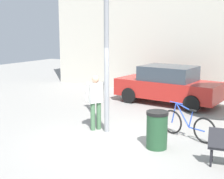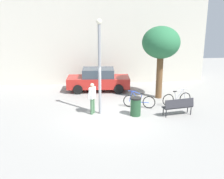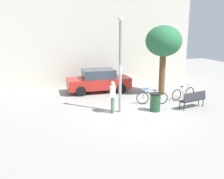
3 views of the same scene
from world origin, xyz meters
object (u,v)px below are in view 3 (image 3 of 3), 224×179
object	(u,v)px
person_by_lamppost	(113,95)
lamppost	(120,60)
park_bench	(193,99)
bicycle_silver	(183,93)
trash_bin	(155,102)
bicycle_blue	(152,98)
parked_car_red	(99,81)
plaza_tree	(164,42)

from	to	relation	value
person_by_lamppost	lamppost	bearing A→B (deg)	-2.01
park_bench	bicycle_silver	distance (m)	1.72
trash_bin	person_by_lamppost	bearing A→B (deg)	167.61
lamppost	person_by_lamppost	world-z (taller)	lamppost
bicycle_blue	park_bench	bearing A→B (deg)	-38.29
lamppost	person_by_lamppost	size ratio (longest dim) A/B	2.93
person_by_lamppost	bicycle_blue	bearing A→B (deg)	14.37
bicycle_blue	trash_bin	distance (m)	1.24
person_by_lamppost	trash_bin	distance (m)	2.32
lamppost	person_by_lamppost	bearing A→B (deg)	177.99
park_bench	person_by_lamppost	bearing A→B (deg)	170.62
parked_car_red	trash_bin	distance (m)	5.20
lamppost	parked_car_red	distance (m)	4.88
bicycle_silver	trash_bin	xyz separation A→B (m)	(-2.69, -1.39, 0.11)
lamppost	person_by_lamppost	distance (m)	1.83
person_by_lamppost	trash_bin	bearing A→B (deg)	-12.39
lamppost	bicycle_blue	world-z (taller)	lamppost
parked_car_red	trash_bin	bearing A→B (deg)	-71.43
person_by_lamppost	park_bench	distance (m)	4.49
trash_bin	lamppost	bearing A→B (deg)	165.38
bicycle_blue	trash_bin	size ratio (longest dim) A/B	1.78
bicycle_blue	bicycle_silver	bearing A→B (deg)	5.82
person_by_lamppost	bicycle_blue	size ratio (longest dim) A/B	0.96
park_bench	bicycle_blue	world-z (taller)	bicycle_blue
lamppost	park_bench	xyz separation A→B (m)	(4.01, -0.71, -2.21)
plaza_tree	trash_bin	xyz separation A→B (m)	(-2.03, -2.89, -2.89)
plaza_tree	bicycle_blue	world-z (taller)	plaza_tree
parked_car_red	trash_bin	world-z (taller)	parked_car_red
person_by_lamppost	parked_car_red	distance (m)	4.48
bicycle_blue	parked_car_red	xyz separation A→B (m)	(-2.07, 3.76, 0.39)
park_bench	trash_bin	distance (m)	2.21
person_by_lamppost	park_bench	size ratio (longest dim) A/B	1.01
plaza_tree	bicycle_silver	size ratio (longest dim) A/B	2.48
parked_car_red	plaza_tree	bearing A→B (deg)	-28.88
park_bench	trash_bin	xyz separation A→B (m)	(-2.20, 0.24, -0.05)
bicycle_silver	plaza_tree	bearing A→B (deg)	113.89
plaza_tree	trash_bin	world-z (taller)	plaza_tree
park_bench	trash_bin	world-z (taller)	trash_bin
parked_car_red	park_bench	bearing A→B (deg)	-53.31
lamppost	park_bench	bearing A→B (deg)	-10.11
lamppost	park_bench	world-z (taller)	lamppost
park_bench	bicycle_silver	bearing A→B (deg)	73.11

